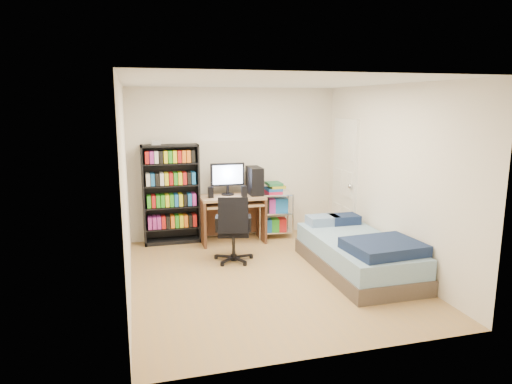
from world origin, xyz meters
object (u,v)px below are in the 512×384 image
object	(u,v)px
media_shelf	(171,193)
office_chair	(233,241)
computer_desk	(238,199)
bed	(358,253)

from	to	relation	value
media_shelf	office_chair	distance (m)	1.48
computer_desk	bed	size ratio (longest dim) A/B	0.63
media_shelf	bed	world-z (taller)	media_shelf
computer_desk	bed	xyz separation A→B (m)	(1.24, -1.83, -0.44)
media_shelf	computer_desk	xyz separation A→B (m)	(1.06, -0.16, -0.13)
computer_desk	office_chair	bearing A→B (deg)	-106.39
bed	media_shelf	bearing A→B (deg)	139.12
computer_desk	media_shelf	bearing A→B (deg)	171.24
computer_desk	office_chair	size ratio (longest dim) A/B	1.32
computer_desk	bed	world-z (taller)	computer_desk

